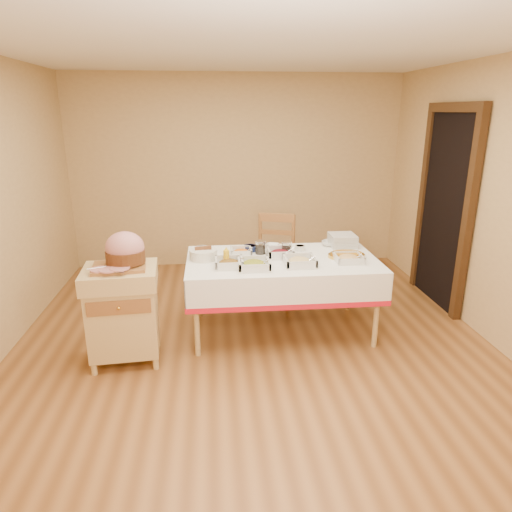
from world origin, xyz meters
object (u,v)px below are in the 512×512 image
(preserve_jar_left, at_px, (260,248))
(plate_stack, at_px, (342,240))
(bread_basket, at_px, (203,254))
(mustard_bottle, at_px, (226,256))
(dining_chair, at_px, (274,258))
(ham_on_board, at_px, (124,252))
(brass_platter, at_px, (346,255))
(butcher_cart, at_px, (123,309))
(dining_table, at_px, (282,274))
(preserve_jar_right, at_px, (287,248))

(preserve_jar_left, relative_size, plate_stack, 0.51)
(bread_basket, bearing_deg, preserve_jar_left, 12.04)
(mustard_bottle, distance_m, bread_basket, 0.28)
(dining_chair, bearing_deg, ham_on_board, -140.92)
(ham_on_board, relative_size, mustard_bottle, 2.71)
(preserve_jar_left, height_order, bread_basket, preserve_jar_left)
(preserve_jar_left, relative_size, brass_platter, 0.37)
(bread_basket, relative_size, brass_platter, 0.73)
(butcher_cart, distance_m, bread_basket, 0.91)
(plate_stack, bearing_deg, mustard_bottle, -158.86)
(butcher_cart, xyz_separation_m, ham_on_board, (0.05, 0.04, 0.50))
(preserve_jar_left, xyz_separation_m, brass_platter, (0.82, -0.19, -0.04))
(dining_table, xyz_separation_m, preserve_jar_right, (0.07, 0.14, 0.22))
(butcher_cart, distance_m, plate_stack, 2.30)
(dining_chair, relative_size, preserve_jar_right, 7.77)
(dining_chair, distance_m, plate_stack, 0.83)
(butcher_cart, xyz_separation_m, mustard_bottle, (0.90, 0.32, 0.35))
(ham_on_board, xyz_separation_m, bread_basket, (0.64, 0.45, -0.18))
(butcher_cart, distance_m, preserve_jar_right, 1.65)
(butcher_cart, distance_m, dining_chair, 1.90)
(preserve_jar_left, relative_size, bread_basket, 0.51)
(dining_chair, xyz_separation_m, preserve_jar_left, (-0.22, -0.59, 0.30))
(preserve_jar_left, distance_m, brass_platter, 0.84)
(dining_chair, height_order, ham_on_board, ham_on_board)
(dining_table, relative_size, preserve_jar_right, 14.11)
(preserve_jar_right, bearing_deg, brass_platter, -15.36)
(mustard_bottle, bearing_deg, dining_chair, 57.08)
(dining_chair, relative_size, ham_on_board, 2.19)
(dining_table, xyz_separation_m, mustard_bottle, (-0.54, -0.12, 0.24))
(ham_on_board, relative_size, bread_basket, 1.74)
(preserve_jar_right, bearing_deg, ham_on_board, -159.91)
(butcher_cart, xyz_separation_m, brass_platter, (2.07, 0.42, 0.29))
(dining_chair, relative_size, mustard_bottle, 5.94)
(preserve_jar_right, bearing_deg, dining_chair, 93.04)
(dining_table, relative_size, bread_basket, 6.91)
(dining_chair, bearing_deg, bread_basket, -137.90)
(preserve_jar_left, distance_m, mustard_bottle, 0.45)
(preserve_jar_right, bearing_deg, butcher_cart, -159.27)
(mustard_bottle, bearing_deg, plate_stack, 21.14)
(dining_chair, height_order, preserve_jar_right, dining_chair)
(dining_table, relative_size, preserve_jar_left, 13.61)
(ham_on_board, height_order, preserve_jar_left, ham_on_board)
(plate_stack, distance_m, brass_platter, 0.38)
(dining_table, xyz_separation_m, brass_platter, (0.63, -0.02, 0.18))
(preserve_jar_right, distance_m, mustard_bottle, 0.66)
(dining_chair, relative_size, plate_stack, 3.83)
(dining_table, height_order, plate_stack, plate_stack)
(dining_chair, bearing_deg, mustard_bottle, -122.92)
(dining_table, relative_size, plate_stack, 6.96)
(brass_platter, bearing_deg, preserve_jar_right, 164.64)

